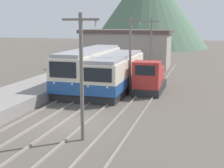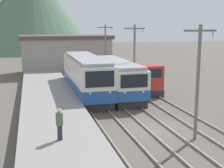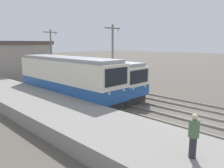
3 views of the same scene
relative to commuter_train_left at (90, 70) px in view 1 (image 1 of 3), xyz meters
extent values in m
plane|color=#564F47|center=(2.60, -10.54, -1.77)|extent=(200.00, 200.00, 0.00)
cube|color=gray|center=(-0.72, -10.54, -1.70)|extent=(0.10, 60.00, 0.14)
cube|color=gray|center=(0.72, -10.54, -1.70)|extent=(0.10, 60.00, 0.14)
cube|color=gray|center=(2.08, -10.54, -1.70)|extent=(0.10, 60.00, 0.14)
cube|color=gray|center=(3.52, -10.54, -1.70)|extent=(0.10, 60.00, 0.14)
cube|color=gray|center=(5.08, -10.54, -1.70)|extent=(0.10, 60.00, 0.14)
cube|color=gray|center=(6.52, -10.54, -1.70)|extent=(0.10, 60.00, 0.14)
cube|color=#28282B|center=(0.00, 0.01, -1.42)|extent=(2.58, 11.70, 0.70)
cube|color=silver|center=(0.00, 0.01, 0.35)|extent=(2.80, 12.19, 2.84)
cube|color=#235199|center=(0.00, 0.01, -0.56)|extent=(2.84, 12.23, 1.02)
cube|color=black|center=(0.00, -6.12, 0.92)|extent=(2.24, 0.06, 1.25)
sphere|color=silver|center=(-0.77, -6.13, -0.16)|extent=(0.18, 0.18, 0.18)
sphere|color=silver|center=(0.77, -6.13, -0.16)|extent=(0.18, 0.18, 0.18)
cube|color=#939399|center=(0.00, 0.01, 1.91)|extent=(2.46, 11.70, 0.28)
cube|color=#28282B|center=(2.80, -0.35, -1.42)|extent=(2.58, 10.76, 0.70)
cube|color=silver|center=(2.80, -0.35, 0.14)|extent=(2.80, 11.21, 2.41)
cube|color=#235199|center=(2.80, -0.35, -0.63)|extent=(2.84, 11.25, 0.87)
cube|color=black|center=(2.80, -5.98, 0.62)|extent=(2.24, 0.06, 1.06)
sphere|color=silver|center=(2.03, -5.99, -0.30)|extent=(0.18, 0.18, 0.18)
sphere|color=silver|center=(3.57, -5.99, -0.30)|extent=(0.18, 0.18, 0.18)
cube|color=#939399|center=(2.80, -0.35, 1.48)|extent=(2.46, 10.76, 0.28)
cube|color=#28282B|center=(5.80, 0.41, -1.42)|extent=(2.40, 5.81, 0.70)
cube|color=#B22D28|center=(5.80, -1.56, 0.08)|extent=(2.28, 1.86, 2.30)
cube|color=black|center=(5.80, -2.51, 0.59)|extent=(1.68, 0.04, 0.83)
cube|color=#B22D28|center=(5.80, 1.34, -0.37)|extent=(1.92, 3.85, 1.40)
cylinder|color=black|center=(5.80, 1.34, 0.58)|extent=(0.16, 0.16, 0.50)
cylinder|color=slate|center=(4.30, -12.94, 1.62)|extent=(0.20, 0.20, 6.77)
cube|color=slate|center=(4.30, -12.94, 4.65)|extent=(2.00, 0.12, 0.12)
cylinder|color=#B2B2B7|center=(5.10, -12.94, 4.45)|extent=(0.10, 0.10, 0.30)
cylinder|color=slate|center=(4.30, -1.53, 1.62)|extent=(0.20, 0.20, 6.77)
cube|color=slate|center=(4.30, -1.53, 4.65)|extent=(2.00, 0.12, 0.12)
cylinder|color=#B2B2B7|center=(5.10, -1.53, 4.45)|extent=(0.10, 0.10, 0.30)
cylinder|color=slate|center=(4.30, 9.87, 1.62)|extent=(0.20, 0.20, 6.77)
cube|color=slate|center=(4.30, 9.87, 4.65)|extent=(2.00, 0.12, 0.12)
cylinder|color=#B2B2B7|center=(5.10, 9.87, 4.45)|extent=(0.10, 0.10, 0.30)
cube|color=gray|center=(-0.11, 15.46, 0.64)|extent=(12.00, 6.00, 4.81)
cube|color=#51423D|center=(-0.11, 15.46, 3.29)|extent=(12.60, 6.30, 0.50)
cone|color=#47664C|center=(-6.24, 62.14, 8.47)|extent=(31.06, 31.06, 20.47)
cone|color=#517056|center=(-3.75, 54.21, 9.00)|extent=(30.83, 30.83, 21.53)
camera|label=1|loc=(10.29, -27.94, 4.49)|focal=50.00mm
camera|label=2|loc=(-5.05, -28.87, 4.97)|focal=50.00mm
camera|label=3|loc=(-11.06, -16.46, 3.25)|focal=35.00mm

